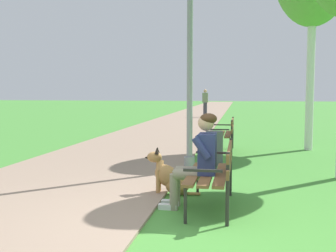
{
  "coord_description": "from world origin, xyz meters",
  "views": [
    {
      "loc": [
        0.72,
        -4.33,
        1.53
      ],
      "look_at": [
        -0.57,
        2.94,
        0.9
      ],
      "focal_mm": 43.68,
      "sensor_mm": 36.0,
      "label": 1
    }
  ],
  "objects_px": {
    "park_bench_mid": "(225,132)",
    "person_seated_on_near_bench": "(199,157)",
    "park_bench_near": "(215,170)",
    "dog_shepherd": "(170,177)",
    "litter_bin": "(214,148)",
    "pedestrian_distant": "(205,103)",
    "lamp_post_near": "(190,44)"
  },
  "relations": [
    {
      "from": "park_bench_near",
      "to": "dog_shepherd",
      "type": "bearing_deg",
      "value": 139.88
    },
    {
      "from": "lamp_post_near",
      "to": "pedestrian_distant",
      "type": "relative_size",
      "value": 2.82
    },
    {
      "from": "park_bench_near",
      "to": "person_seated_on_near_bench",
      "type": "xyz_separation_m",
      "value": [
        -0.21,
        -0.07,
        0.17
      ]
    },
    {
      "from": "park_bench_near",
      "to": "dog_shepherd",
      "type": "height_order",
      "value": "park_bench_near"
    },
    {
      "from": "lamp_post_near",
      "to": "person_seated_on_near_bench",
      "type": "bearing_deg",
      "value": -80.05
    },
    {
      "from": "litter_bin",
      "to": "pedestrian_distant",
      "type": "bearing_deg",
      "value": 95.63
    },
    {
      "from": "person_seated_on_near_bench",
      "to": "litter_bin",
      "type": "relative_size",
      "value": 1.79
    },
    {
      "from": "pedestrian_distant",
      "to": "litter_bin",
      "type": "bearing_deg",
      "value": -84.37
    },
    {
      "from": "park_bench_mid",
      "to": "person_seated_on_near_bench",
      "type": "xyz_separation_m",
      "value": [
        -0.14,
        -5.11,
        0.17
      ]
    },
    {
      "from": "park_bench_near",
      "to": "litter_bin",
      "type": "distance_m",
      "value": 3.22
    },
    {
      "from": "park_bench_near",
      "to": "person_seated_on_near_bench",
      "type": "relative_size",
      "value": 1.2
    },
    {
      "from": "park_bench_mid",
      "to": "lamp_post_near",
      "type": "xyz_separation_m",
      "value": [
        -0.56,
        -2.73,
        1.89
      ]
    },
    {
      "from": "park_bench_near",
      "to": "litter_bin",
      "type": "xyz_separation_m",
      "value": [
        -0.22,
        3.21,
        -0.16
      ]
    },
    {
      "from": "person_seated_on_near_bench",
      "to": "pedestrian_distant",
      "type": "height_order",
      "value": "pedestrian_distant"
    },
    {
      "from": "park_bench_near",
      "to": "dog_shepherd",
      "type": "xyz_separation_m",
      "value": [
        -0.69,
        0.58,
        -0.25
      ]
    },
    {
      "from": "park_bench_near",
      "to": "park_bench_mid",
      "type": "distance_m",
      "value": 5.05
    },
    {
      "from": "person_seated_on_near_bench",
      "to": "lamp_post_near",
      "type": "bearing_deg",
      "value": 99.95
    },
    {
      "from": "pedestrian_distant",
      "to": "park_bench_mid",
      "type": "bearing_deg",
      "value": -82.96
    },
    {
      "from": "park_bench_mid",
      "to": "person_seated_on_near_bench",
      "type": "distance_m",
      "value": 5.12
    },
    {
      "from": "person_seated_on_near_bench",
      "to": "dog_shepherd",
      "type": "bearing_deg",
      "value": 126.73
    },
    {
      "from": "park_bench_near",
      "to": "lamp_post_near",
      "type": "bearing_deg",
      "value": 105.12
    },
    {
      "from": "dog_shepherd",
      "to": "person_seated_on_near_bench",
      "type": "bearing_deg",
      "value": -53.27
    },
    {
      "from": "dog_shepherd",
      "to": "litter_bin",
      "type": "height_order",
      "value": "dog_shepherd"
    },
    {
      "from": "park_bench_mid",
      "to": "pedestrian_distant",
      "type": "bearing_deg",
      "value": 97.04
    },
    {
      "from": "park_bench_mid",
      "to": "person_seated_on_near_bench",
      "type": "height_order",
      "value": "person_seated_on_near_bench"
    },
    {
      "from": "dog_shepherd",
      "to": "park_bench_mid",
      "type": "bearing_deg",
      "value": 81.98
    },
    {
      "from": "lamp_post_near",
      "to": "park_bench_near",
      "type": "bearing_deg",
      "value": -74.88
    },
    {
      "from": "pedestrian_distant",
      "to": "dog_shepherd",
      "type": "bearing_deg",
      "value": -86.73
    },
    {
      "from": "park_bench_near",
      "to": "park_bench_mid",
      "type": "bearing_deg",
      "value": 90.75
    },
    {
      "from": "lamp_post_near",
      "to": "pedestrian_distant",
      "type": "xyz_separation_m",
      "value": [
        -1.08,
        16.04,
        -1.56
      ]
    },
    {
      "from": "litter_bin",
      "to": "pedestrian_distant",
      "type": "distance_m",
      "value": 15.23
    },
    {
      "from": "park_bench_mid",
      "to": "pedestrian_distant",
      "type": "xyz_separation_m",
      "value": [
        -1.64,
        13.31,
        0.33
      ]
    }
  ]
}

